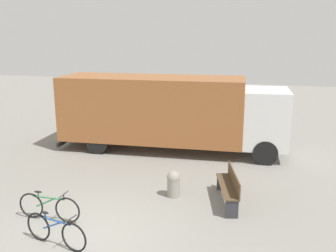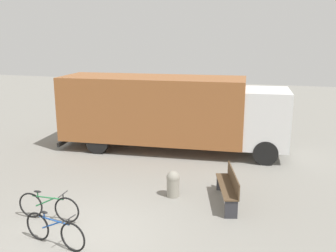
% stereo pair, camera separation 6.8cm
% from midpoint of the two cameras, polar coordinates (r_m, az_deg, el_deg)
% --- Properties ---
extents(ground_plane, '(60.00, 60.00, 0.00)m').
position_cam_midpoint_polar(ground_plane, '(9.63, -12.29, -15.90)').
color(ground_plane, gray).
extents(delivery_truck, '(9.39, 3.15, 3.05)m').
position_cam_midpoint_polar(delivery_truck, '(15.32, 0.06, 2.43)').
color(delivery_truck, '#99592D').
rests_on(delivery_truck, ground).
extents(park_bench, '(0.93, 1.99, 0.95)m').
position_cam_midpoint_polar(park_bench, '(10.91, 9.20, -8.90)').
color(park_bench, brown).
rests_on(park_bench, ground).
extents(bicycle_near, '(1.76, 0.44, 0.79)m').
position_cam_midpoint_polar(bicycle_near, '(10.38, -17.87, -11.67)').
color(bicycle_near, black).
rests_on(bicycle_near, ground).
extents(bicycle_middle, '(1.74, 0.48, 0.79)m').
position_cam_midpoint_polar(bicycle_middle, '(9.20, -16.98, -15.04)').
color(bicycle_middle, black).
rests_on(bicycle_middle, ground).
extents(bollard_near_bench, '(0.39, 0.39, 0.80)m').
position_cam_midpoint_polar(bollard_near_bench, '(11.24, 0.66, -8.67)').
color(bollard_near_bench, gray).
rests_on(bollard_near_bench, ground).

